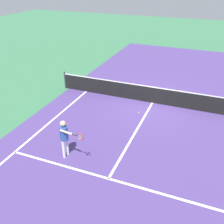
{
  "coord_description": "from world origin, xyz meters",
  "views": [
    {
      "loc": [
        2.64,
        -12.68,
        6.46
      ],
      "look_at": [
        -1.02,
        -3.5,
        1.0
      ],
      "focal_mm": 41.25,
      "sensor_mm": 36.0,
      "label": 1
    }
  ],
  "objects": [
    {
      "name": "ground_plane",
      "position": [
        0.0,
        0.0,
        0.0
      ],
      "size": [
        60.0,
        60.0,
        0.0
      ],
      "primitive_type": "plane",
      "color": "#38724C"
    },
    {
      "name": "court_surface_inbounds",
      "position": [
        0.0,
        0.0,
        0.0
      ],
      "size": [
        10.62,
        24.4,
        0.0
      ],
      "primitive_type": "cube",
      "color": "#4C387A",
      "rests_on": "ground_plane"
    },
    {
      "name": "line_sideline_left",
      "position": [
        -4.11,
        -5.95,
        0.0
      ],
      "size": [
        0.1,
        11.89,
        0.01
      ],
      "primitive_type": "cube",
      "color": "white",
      "rests_on": "ground_plane"
    },
    {
      "name": "line_service_near",
      "position": [
        0.0,
        -6.4,
        0.0
      ],
      "size": [
        8.22,
        0.1,
        0.01
      ],
      "primitive_type": "cube",
      "color": "white",
      "rests_on": "ground_plane"
    },
    {
      "name": "line_center_service",
      "position": [
        0.0,
        -3.2,
        0.0
      ],
      "size": [
        0.1,
        6.4,
        0.01
      ],
      "primitive_type": "cube",
      "color": "white",
      "rests_on": "ground_plane"
    },
    {
      "name": "net",
      "position": [
        0.0,
        0.0,
        0.49
      ],
      "size": [
        11.17,
        0.09,
        1.07
      ],
      "color": "#33383D",
      "rests_on": "ground_plane"
    },
    {
      "name": "player_near",
      "position": [
        -2.02,
        -5.84,
        1.0
      ],
      "size": [
        1.16,
        0.62,
        1.61
      ],
      "color": "white",
      "rests_on": "ground_plane"
    },
    {
      "name": "tennis_ball_near_net",
      "position": [
        -0.37,
        -1.41,
        0.03
      ],
      "size": [
        0.07,
        0.07,
        0.07
      ],
      "primitive_type": "sphere",
      "color": "#CCE033",
      "rests_on": "ground_plane"
    }
  ]
}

